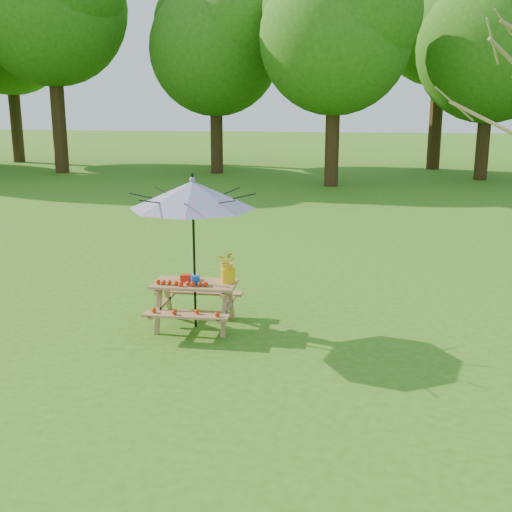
# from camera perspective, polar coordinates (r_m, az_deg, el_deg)

# --- Properties ---
(picnic_table) EXTENTS (1.20, 1.32, 0.67)m
(picnic_table) POSITION_cam_1_polar(r_m,az_deg,el_deg) (9.40, -5.42, -4.39)
(picnic_table) COLOR #9E6B47
(picnic_table) RESTS_ON ground
(patio_umbrella) EXTENTS (2.00, 2.00, 2.25)m
(patio_umbrella) POSITION_cam_1_polar(r_m,az_deg,el_deg) (9.03, -5.65, 5.43)
(patio_umbrella) COLOR black
(patio_umbrella) RESTS_ON ground
(produce_bins) EXTENTS (0.31, 0.37, 0.13)m
(produce_bins) POSITION_cam_1_polar(r_m,az_deg,el_deg) (9.31, -5.74, -2.03)
(produce_bins) COLOR red
(produce_bins) RESTS_ON picnic_table
(tomatoes_row) EXTENTS (0.77, 0.13, 0.07)m
(tomatoes_row) POSITION_cam_1_polar(r_m,az_deg,el_deg) (9.16, -6.65, -2.44)
(tomatoes_row) COLOR red
(tomatoes_row) RESTS_ON picnic_table
(flower_bucket) EXTENTS (0.33, 0.31, 0.47)m
(flower_bucket) POSITION_cam_1_polar(r_m,az_deg,el_deg) (9.23, -2.52, -0.87)
(flower_bucket) COLOR #F0B70C
(flower_bucket) RESTS_ON picnic_table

